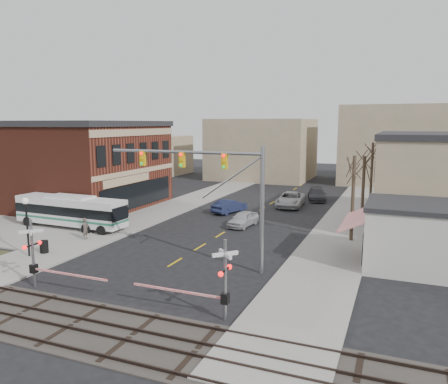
# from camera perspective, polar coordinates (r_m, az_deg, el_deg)

# --- Properties ---
(ground) EXTENTS (160.00, 160.00, 0.00)m
(ground) POSITION_cam_1_polar(r_m,az_deg,el_deg) (28.56, -8.36, -10.25)
(ground) COLOR black
(ground) RESTS_ON ground
(sidewalk_west) EXTENTS (5.00, 60.00, 0.12)m
(sidewalk_west) POSITION_cam_1_polar(r_m,az_deg,el_deg) (49.94, -6.18, -1.79)
(sidewalk_west) COLOR gray
(sidewalk_west) RESTS_ON ground
(sidewalk_east) EXTENTS (5.00, 60.00, 0.12)m
(sidewalk_east) POSITION_cam_1_polar(r_m,az_deg,el_deg) (44.38, 16.03, -3.46)
(sidewalk_east) COLOR gray
(sidewalk_east) RESTS_ON ground
(ballast_strip) EXTENTS (160.00, 5.00, 0.06)m
(ballast_strip) POSITION_cam_1_polar(r_m,az_deg,el_deg) (22.55, -19.10, -16.00)
(ballast_strip) COLOR #332D28
(ballast_strip) RESTS_ON ground
(rail_tracks) EXTENTS (160.00, 3.91, 0.14)m
(rail_tracks) POSITION_cam_1_polar(r_m,az_deg,el_deg) (22.51, -19.11, -15.79)
(rail_tracks) COLOR #2D231E
(rail_tracks) RESTS_ON ground
(brick_building) EXTENTS (30.40, 15.40, 9.60)m
(brick_building) POSITION_cam_1_polar(r_m,az_deg,el_deg) (56.74, -24.05, 3.62)
(brick_building) COLOR #5F271B
(brick_building) RESTS_ON ground
(awning_shop) EXTENTS (9.74, 6.20, 4.30)m
(awning_shop) POSITION_cam_1_polar(r_m,az_deg,el_deg) (31.10, 25.53, -5.29)
(awning_shop) COLOR beige
(awning_shop) RESTS_ON ground
(tree_east_a) EXTENTS (0.28, 0.28, 6.75)m
(tree_east_a) POSITION_cam_1_polar(r_m,az_deg,el_deg) (35.82, 16.47, -0.81)
(tree_east_a) COLOR #382B21
(tree_east_a) RESTS_ON sidewalk_east
(tree_east_b) EXTENTS (0.28, 0.28, 6.30)m
(tree_east_b) POSITION_cam_1_polar(r_m,az_deg,el_deg) (41.74, 17.70, 0.17)
(tree_east_b) COLOR #382B21
(tree_east_b) RESTS_ON sidewalk_east
(tree_east_c) EXTENTS (0.28, 0.28, 7.20)m
(tree_east_c) POSITION_cam_1_polar(r_m,az_deg,el_deg) (49.58, 18.69, 1.99)
(tree_east_c) COLOR #382B21
(tree_east_c) RESTS_ON sidewalk_east
(transit_bus) EXTENTS (10.90, 2.67, 2.79)m
(transit_bus) POSITION_cam_1_polar(r_m,az_deg,el_deg) (41.43, -19.41, -2.33)
(transit_bus) COLOR silver
(transit_bus) RESTS_ON ground
(traffic_signal_mast) EXTENTS (10.97, 0.30, 8.00)m
(traffic_signal_mast) POSITION_cam_1_polar(r_m,az_deg,el_deg) (27.77, -0.82, 1.60)
(traffic_signal_mast) COLOR gray
(traffic_signal_mast) RESTS_ON ground
(rr_crossing_west) EXTENTS (5.60, 1.36, 4.00)m
(rr_crossing_west) POSITION_cam_1_polar(r_m,az_deg,el_deg) (27.15, -23.07, -7.56)
(rr_crossing_west) COLOR gray
(rr_crossing_west) RESTS_ON ground
(rr_crossing_east) EXTENTS (5.60, 1.36, 4.00)m
(rr_crossing_east) POSITION_cam_1_polar(r_m,az_deg,el_deg) (21.22, -0.94, -11.42)
(rr_crossing_east) COLOR gray
(rr_crossing_east) RESTS_ON ground
(street_lamp) EXTENTS (0.44, 0.44, 4.15)m
(street_lamp) POSITION_cam_1_polar(r_m,az_deg,el_deg) (33.23, -24.40, -2.68)
(street_lamp) COLOR black
(street_lamp) RESTS_ON sidewalk_west
(trash_bin) EXTENTS (0.60, 0.60, 0.90)m
(trash_bin) POSITION_cam_1_polar(r_m,az_deg,el_deg) (34.18, -22.44, -6.62)
(trash_bin) COLOR black
(trash_bin) RESTS_ON sidewalk_west
(car_a) EXTENTS (2.12, 4.21, 1.38)m
(car_a) POSITION_cam_1_polar(r_m,az_deg,el_deg) (40.02, 2.50, -3.53)
(car_a) COLOR #ACACB1
(car_a) RESTS_ON ground
(car_b) EXTENTS (2.78, 4.59, 1.43)m
(car_b) POSITION_cam_1_polar(r_m,az_deg,el_deg) (45.94, 0.71, -1.85)
(car_b) COLOR #181F3E
(car_b) RESTS_ON ground
(car_c) EXTENTS (3.08, 6.04, 1.63)m
(car_c) POSITION_cam_1_polar(r_m,az_deg,el_deg) (49.84, 8.68, -0.98)
(car_c) COLOR #B3B3B3
(car_c) RESTS_ON ground
(car_d) EXTENTS (3.17, 5.34, 1.45)m
(car_d) POSITION_cam_1_polar(r_m,az_deg,el_deg) (54.48, 12.03, -0.32)
(car_d) COLOR #3D3C41
(car_d) RESTS_ON ground
(pedestrian_near) EXTENTS (0.49, 0.68, 1.73)m
(pedestrian_near) POSITION_cam_1_polar(r_m,az_deg,el_deg) (36.87, -17.65, -4.57)
(pedestrian_near) COLOR #4F453F
(pedestrian_near) RESTS_ON sidewalk_west
(pedestrian_far) EXTENTS (0.83, 0.90, 1.49)m
(pedestrian_far) POSITION_cam_1_polar(r_m,az_deg,el_deg) (39.42, -15.50, -3.79)
(pedestrian_far) COLOR #2B304C
(pedestrian_far) RESTS_ON sidewalk_west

